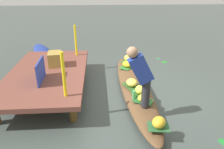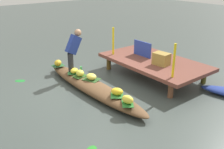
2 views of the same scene
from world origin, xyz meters
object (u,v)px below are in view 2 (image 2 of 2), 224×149
object	(u,v)px
water_bottle	(81,69)
banana_bunch_0	(74,71)
banana_bunch_4	(80,73)
banana_bunch_5	(117,91)
banana_bunch_3	(128,99)
banana_bunch_2	(58,63)
market_banner	(142,49)
vendor_boat	(92,87)
produce_crate	(161,59)
banana_bunch_1	(91,77)
vendor_person	(73,48)

from	to	relation	value
water_bottle	banana_bunch_0	bearing A→B (deg)	-117.43
banana_bunch_0	water_bottle	size ratio (longest dim) A/B	1.38
banana_bunch_4	banana_bunch_0	bearing A→B (deg)	-178.62
banana_bunch_5	banana_bunch_3	bearing A→B (deg)	-10.01
banana_bunch_2	market_banner	distance (m)	2.64
banana_bunch_5	vendor_boat	bearing A→B (deg)	-176.60
banana_bunch_0	banana_bunch_5	distance (m)	1.83
vendor_boat	produce_crate	size ratio (longest dim) A/B	9.29
banana_bunch_1	water_bottle	bearing A→B (deg)	175.50
banana_bunch_2	banana_bunch_5	bearing A→B (deg)	3.78
banana_bunch_1	banana_bunch_5	world-z (taller)	banana_bunch_5
banana_bunch_2	banana_bunch_3	distance (m)	3.13
banana_bunch_5	produce_crate	distance (m)	1.94
banana_bunch_2	banana_bunch_5	xyz separation A→B (m)	(2.66, 0.18, -0.01)
banana_bunch_0	banana_bunch_1	bearing A→B (deg)	10.70
banana_bunch_0	produce_crate	distance (m)	2.50
banana_bunch_1	market_banner	world-z (taller)	market_banner
banana_bunch_5	vendor_person	distance (m)	2.10
banana_bunch_0	vendor_person	world-z (taller)	vendor_person
vendor_boat	banana_bunch_5	bearing A→B (deg)	1.97
market_banner	produce_crate	bearing A→B (deg)	-9.99
vendor_person	banana_bunch_0	bearing A→B (deg)	-33.05
banana_bunch_5	water_bottle	size ratio (longest dim) A/B	1.49
banana_bunch_0	vendor_person	xyz separation A→B (m)	(-0.19, 0.12, 0.61)
vendor_person	produce_crate	xyz separation A→B (m)	(1.68, 1.86, -0.27)
market_banner	produce_crate	size ratio (longest dim) A/B	1.61
vendor_person	banana_bunch_5	bearing A→B (deg)	-0.84
banana_bunch_0	water_bottle	world-z (taller)	water_bottle
banana_bunch_0	banana_bunch_2	xyz separation A→B (m)	(-0.84, -0.09, 0.02)
vendor_person	market_banner	bearing A→B (deg)	68.76
produce_crate	banana_bunch_3	bearing A→B (deg)	-67.74
banana_bunch_3	water_bottle	bearing A→B (deg)	175.63
banana_bunch_2	vendor_boat	bearing A→B (deg)	4.00
banana_bunch_1	market_banner	size ratio (longest dim) A/B	0.43
banana_bunch_1	produce_crate	world-z (taller)	produce_crate
banana_bunch_0	market_banner	size ratio (longest dim) A/B	0.38
banana_bunch_5	market_banner	size ratio (longest dim) A/B	0.41
banana_bunch_5	water_bottle	bearing A→B (deg)	177.17
vendor_boat	market_banner	size ratio (longest dim) A/B	5.78
banana_bunch_4	vendor_person	distance (m)	0.78
banana_bunch_2	banana_bunch_4	distance (m)	1.15
banana_bunch_4	banana_bunch_1	bearing A→B (deg)	17.83
banana_bunch_5	vendor_person	size ratio (longest dim) A/B	0.24
banana_bunch_1	banana_bunch_0	bearing A→B (deg)	-169.30
banana_bunch_4	vendor_person	bearing A→B (deg)	167.04
market_banner	banana_bunch_3	bearing A→B (deg)	-52.49
water_bottle	produce_crate	world-z (taller)	produce_crate
banana_bunch_0	vendor_person	size ratio (longest dim) A/B	0.22
vendor_boat	banana_bunch_3	distance (m)	1.47
banana_bunch_0	market_banner	distance (m)	2.23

